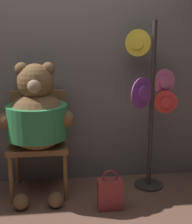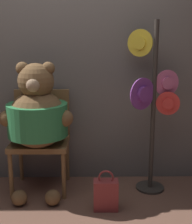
{
  "view_description": "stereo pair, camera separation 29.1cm",
  "coord_description": "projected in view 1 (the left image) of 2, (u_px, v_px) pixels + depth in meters",
  "views": [
    {
      "loc": [
        0.09,
        -2.38,
        1.46
      ],
      "look_at": [
        0.41,
        0.44,
        0.8
      ],
      "focal_mm": 50.0,
      "sensor_mm": 36.0,
      "label": 1
    },
    {
      "loc": [
        0.38,
        -2.39,
        1.46
      ],
      "look_at": [
        0.41,
        0.44,
        0.8
      ],
      "focal_mm": 50.0,
      "sensor_mm": 36.0,
      "label": 2
    }
  ],
  "objects": [
    {
      "name": "handbag_on_ground",
      "position": [
        110.0,
        194.0,
        2.72
      ],
      "size": [
        0.21,
        0.11,
        0.37
      ],
      "color": "maroon",
      "rests_on": "ground_plane"
    },
    {
      "name": "ground_plane",
      "position": [
        53.0,
        217.0,
        2.62
      ],
      "size": [
        14.0,
        14.0,
        0.0
      ],
      "primitive_type": "plane",
      "color": "brown"
    },
    {
      "name": "chair",
      "position": [
        39.0,
        136.0,
        3.02
      ],
      "size": [
        0.55,
        0.47,
        0.97
      ],
      "color": "brown",
      "rests_on": "ground_plane"
    },
    {
      "name": "teddy_bear",
      "position": [
        37.0,
        117.0,
        2.82
      ],
      "size": [
        0.67,
        0.6,
        1.26
      ],
      "color": "brown",
      "rests_on": "ground_plane"
    },
    {
      "name": "wall_back",
      "position": [
        51.0,
        59.0,
        3.1
      ],
      "size": [
        8.0,
        0.1,
        2.53
      ],
      "color": "#66605B",
      "rests_on": "ground_plane"
    },
    {
      "name": "hat_display_rack",
      "position": [
        151.0,
        104.0,
        2.98
      ],
      "size": [
        0.49,
        0.34,
        1.63
      ],
      "color": "#332D28",
      "rests_on": "ground_plane"
    }
  ]
}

